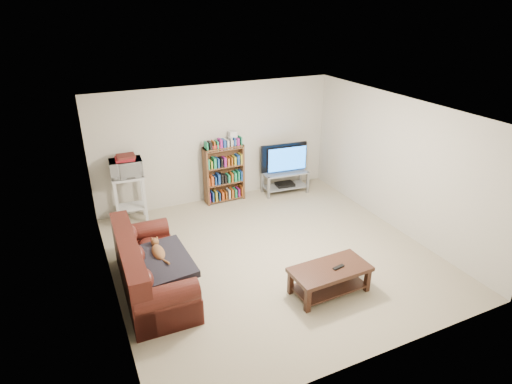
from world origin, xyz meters
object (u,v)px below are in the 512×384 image
bookshelf (224,173)px  sofa (148,272)px  coffee_table (330,275)px  tv_stand (285,178)px

bookshelf → sofa: bearing=-132.3°
sofa → coffee_table: bearing=-24.3°
sofa → bookshelf: bearing=50.4°
sofa → bookshelf: (2.10, 2.40, 0.31)m
sofa → bookshelf: 3.20m
coffee_table → tv_stand: tv_stand is taller
coffee_table → tv_stand: bearing=70.2°
coffee_table → sofa: bearing=152.5°
coffee_table → tv_stand: (1.09, 3.35, 0.04)m
sofa → bookshelf: size_ratio=1.71×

